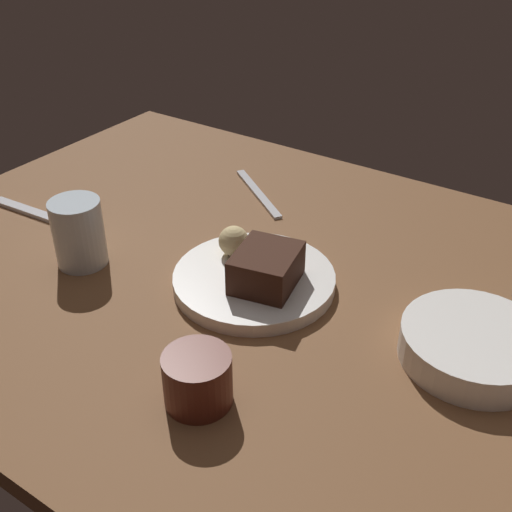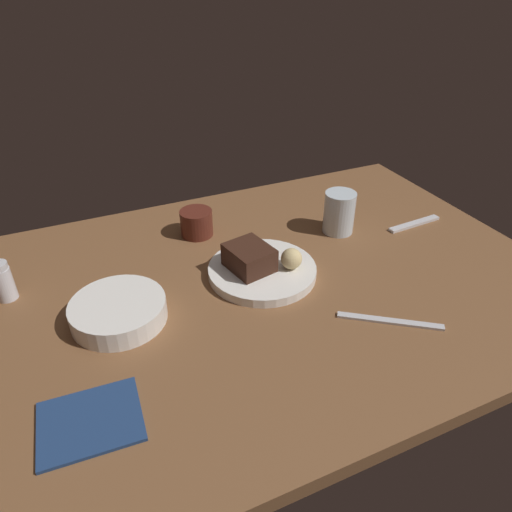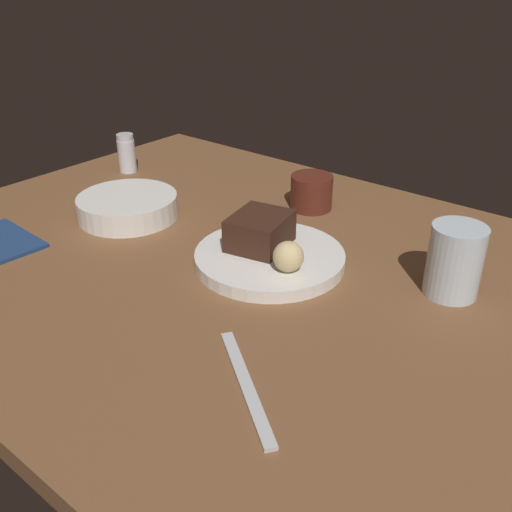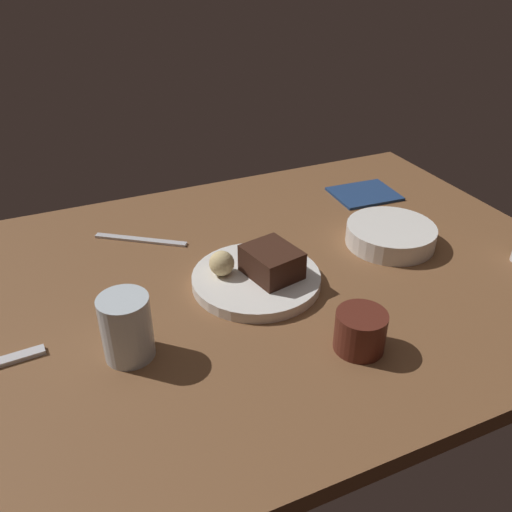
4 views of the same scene
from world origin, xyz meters
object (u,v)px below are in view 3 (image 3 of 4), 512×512
object	(u,v)px
salt_shaker	(127,153)
water_glass	(455,261)
dessert_plate	(270,258)
bread_roll	(288,257)
chocolate_cake_slice	(260,231)
butter_knife	(246,385)
side_bowl	(128,206)
coffee_cup	(311,192)

from	to	relation	value
salt_shaker	water_glass	world-z (taller)	water_glass
dessert_plate	bread_roll	distance (cm)	6.73
chocolate_cake_slice	bread_roll	bearing A→B (deg)	155.98
water_glass	butter_knife	world-z (taller)	water_glass
chocolate_cake_slice	water_glass	size ratio (longest dim) A/B	0.92
side_bowl	butter_knife	bearing A→B (deg)	154.66
chocolate_cake_slice	water_glass	distance (cm)	28.00
dessert_plate	chocolate_cake_slice	world-z (taller)	chocolate_cake_slice
water_glass	butter_knife	xyz separation A→B (cm)	(9.32, 32.31, -4.75)
dessert_plate	butter_knife	world-z (taller)	dessert_plate
salt_shaker	chocolate_cake_slice	bearing A→B (deg)	164.91
side_bowl	coffee_cup	bearing A→B (deg)	-134.09
dessert_plate	water_glass	size ratio (longest dim) A/B	2.25
salt_shaker	coffee_cup	size ratio (longest dim) A/B	1.06
coffee_cup	side_bowl	bearing A→B (deg)	45.91
side_bowl	butter_knife	world-z (taller)	side_bowl
side_bowl	butter_knife	distance (cm)	49.50
bread_roll	coffee_cup	size ratio (longest dim) A/B	0.58
chocolate_cake_slice	coffee_cup	bearing A→B (deg)	-77.49
bread_roll	water_glass	bearing A→B (deg)	-148.16
water_glass	coffee_cup	world-z (taller)	water_glass
bread_roll	salt_shaker	distance (cm)	56.00
water_glass	side_bowl	size ratio (longest dim) A/B	0.58
butter_knife	chocolate_cake_slice	bearing A→B (deg)	-18.58
dessert_plate	chocolate_cake_slice	xyz separation A→B (cm)	(2.55, -0.83, 3.44)
coffee_cup	butter_knife	size ratio (longest dim) A/B	0.40
water_glass	side_bowl	world-z (taller)	water_glass
dessert_plate	chocolate_cake_slice	size ratio (longest dim) A/B	2.43
water_glass	butter_knife	bearing A→B (deg)	73.90
coffee_cup	butter_knife	distance (cm)	49.84
bread_roll	dessert_plate	bearing A→B (deg)	-26.74
chocolate_cake_slice	side_bowl	xyz separation A→B (cm)	(27.28, 2.89, -2.43)
chocolate_cake_slice	salt_shaker	xyz separation A→B (cm)	(45.85, -12.37, -0.43)
water_glass	side_bowl	bearing A→B (deg)	11.64
salt_shaker	coffee_cup	world-z (taller)	salt_shaker
bread_roll	water_glass	xyz separation A→B (cm)	(-18.90, -11.73, 0.88)
side_bowl	chocolate_cake_slice	bearing A→B (deg)	-173.94
dessert_plate	salt_shaker	distance (cm)	50.26
water_glass	chocolate_cake_slice	bearing A→B (deg)	17.11
salt_shaker	side_bowl	world-z (taller)	salt_shaker
coffee_cup	butter_knife	world-z (taller)	coffee_cup
salt_shaker	coffee_cup	distance (cm)	42.11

